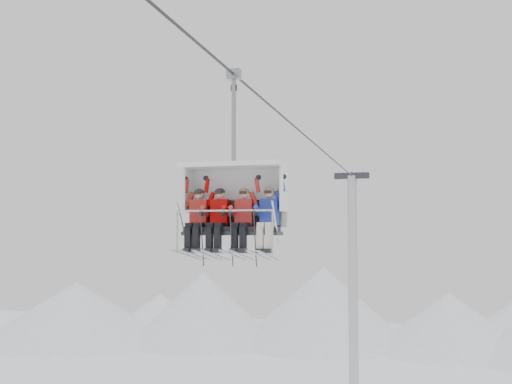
% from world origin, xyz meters
% --- Properties ---
extents(ridgeline, '(72.00, 21.00, 7.00)m').
position_xyz_m(ridgeline, '(-1.58, 42.05, 2.84)').
color(ridgeline, white).
rests_on(ridgeline, ground).
extents(lift_tower_right, '(2.00, 1.80, 13.48)m').
position_xyz_m(lift_tower_right, '(0.00, 22.00, 5.78)').
color(lift_tower_right, '#B4B7BC').
rests_on(lift_tower_right, ground).
extents(haul_cable, '(0.06, 50.00, 0.06)m').
position_xyz_m(haul_cable, '(0.00, 0.00, 13.30)').
color(haul_cable, '#2F2F35').
rests_on(haul_cable, lift_tower_left).
extents(chairlift_carrier, '(2.21, 1.17, 3.98)m').
position_xyz_m(chairlift_carrier, '(0.00, -1.79, 10.64)').
color(chairlift_carrier, black).
rests_on(chairlift_carrier, haul_cable).
extents(skier_far_left, '(0.38, 1.69, 1.53)m').
position_xyz_m(skier_far_left, '(-0.74, -2.10, 10.18)').
color(skier_far_left, '#B12520').
rests_on(skier_far_left, chairlift_carrier).
extents(skier_center_left, '(0.38, 1.69, 1.53)m').
position_xyz_m(skier_center_left, '(-0.28, -2.10, 10.18)').
color(skier_center_left, '#BD0704').
rests_on(skier_center_left, chairlift_carrier).
extents(skier_center_right, '(0.37, 1.69, 1.51)m').
position_xyz_m(skier_center_right, '(0.26, -2.10, 10.18)').
color(skier_center_right, red).
rests_on(skier_center_right, chairlift_carrier).
extents(skier_far_right, '(0.38, 1.69, 1.52)m').
position_xyz_m(skier_far_right, '(0.80, -2.10, 10.18)').
color(skier_far_right, '#20339F').
rests_on(skier_far_right, chairlift_carrier).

